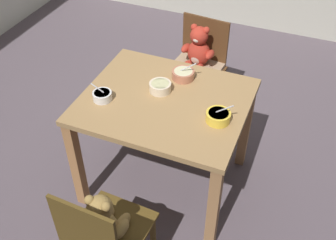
{
  "coord_description": "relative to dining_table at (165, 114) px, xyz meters",
  "views": [
    {
      "loc": [
        0.75,
        -1.8,
        2.3
      ],
      "look_at": [
        0.0,
        0.05,
        0.54
      ],
      "focal_mm": 43.51,
      "sensor_mm": 36.0,
      "label": 1
    }
  ],
  "objects": [
    {
      "name": "porridge_bowl_cream_center",
      "position": [
        -0.06,
        0.07,
        0.15
      ],
      "size": [
        0.14,
        0.14,
        0.06
      ],
      "color": "beige",
      "rests_on": "dining_table"
    },
    {
      "name": "ground_plane",
      "position": [
        0.0,
        0.0,
        -0.65
      ],
      "size": [
        5.2,
        5.2,
        0.04
      ],
      "color": "#584C54"
    },
    {
      "name": "teddy_chair_near_front",
      "position": [
        0.01,
        -0.83,
        -0.11
      ],
      "size": [
        0.39,
        0.42,
        0.86
      ],
      "rotation": [
        0.0,
        0.0,
        1.53
      ],
      "color": "#503B16",
      "rests_on": "ground_plane"
    },
    {
      "name": "porridge_bowl_yellow_near_right",
      "position": [
        0.36,
        -0.07,
        0.15
      ],
      "size": [
        0.15,
        0.14,
        0.13
      ],
      "color": "yellow",
      "rests_on": "dining_table"
    },
    {
      "name": "porridge_bowl_white_near_left",
      "position": [
        -0.35,
        -0.15,
        0.15
      ],
      "size": [
        0.13,
        0.12,
        0.11
      ],
      "color": "silver",
      "rests_on": "dining_table"
    },
    {
      "name": "porridge_bowl_terracotta_far_center",
      "position": [
        0.03,
        0.25,
        0.15
      ],
      "size": [
        0.16,
        0.15,
        0.13
      ],
      "color": "#B86E52",
      "rests_on": "dining_table"
    },
    {
      "name": "dining_table",
      "position": [
        0.0,
        0.0,
        0.0
      ],
      "size": [
        1.01,
        0.85,
        0.76
      ],
      "color": "#9C7749",
      "rests_on": "ground_plane"
    },
    {
      "name": "teddy_chair_far_center",
      "position": [
        -0.06,
        0.81,
        -0.1
      ],
      "size": [
        0.46,
        0.42,
        0.84
      ],
      "rotation": [
        0.0,
        0.0,
        -1.67
      ],
      "color": "#523119",
      "rests_on": "ground_plane"
    }
  ]
}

